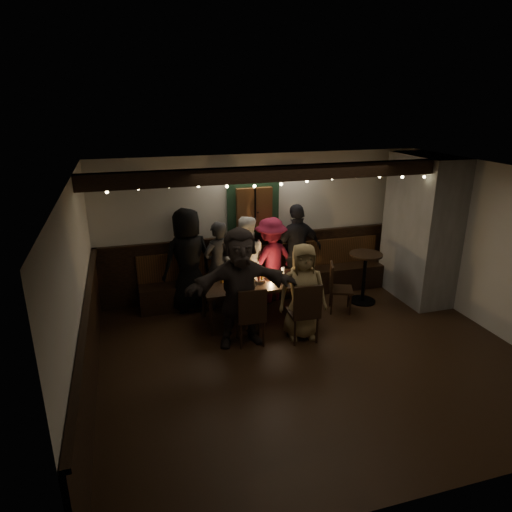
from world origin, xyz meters
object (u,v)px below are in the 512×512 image
object	(u,v)px
dining_table	(259,285)
person_b	(218,265)
high_top	(365,272)
chair_near_right	(305,309)
person_a	(188,260)
person_c	(245,261)
person_f	(240,287)
chair_near_left	(251,313)
person_d	(271,260)
person_e	(297,251)
person_g	(303,291)
chair_end	(336,285)

from	to	relation	value
dining_table	person_b	size ratio (longest dim) A/B	1.22
high_top	person_b	bearing A→B (deg)	167.73
chair_near_right	person_a	bearing A→B (deg)	132.00
person_c	person_f	xyz separation A→B (m)	(-0.42, -1.29, 0.09)
chair_near_left	person_d	bearing A→B (deg)	61.95
person_c	person_a	bearing A→B (deg)	3.63
high_top	person_f	world-z (taller)	person_f
chair_near_left	chair_near_right	bearing A→B (deg)	-8.98
dining_table	person_e	distance (m)	1.25
dining_table	person_a	world-z (taller)	person_a
person_c	person_g	distance (m)	1.47
dining_table	person_g	distance (m)	0.87
high_top	person_c	xyz separation A→B (m)	(-2.07, 0.51, 0.23)
person_b	person_f	world-z (taller)	person_f
person_d	person_e	distance (m)	0.55
chair_near_right	person_e	bearing A→B (deg)	73.08
person_b	person_a	bearing A→B (deg)	-29.88
dining_table	person_d	world-z (taller)	person_d
chair_near_left	person_b	bearing A→B (deg)	96.99
person_a	person_g	bearing A→B (deg)	118.47
chair_near_right	person_d	xyz separation A→B (m)	(-0.02, 1.58, 0.24)
dining_table	chair_near_left	xyz separation A→B (m)	(-0.36, -0.79, -0.09)
person_e	person_d	bearing A→B (deg)	2.22
high_top	person_d	size ratio (longest dim) A/B	0.59
chair_near_right	person_b	xyz separation A→B (m)	(-0.98, 1.59, 0.24)
person_d	person_c	bearing A→B (deg)	-17.88
chair_end	person_a	size ratio (longest dim) A/B	0.48
person_g	person_c	bearing A→B (deg)	120.27
chair_near_right	person_c	world-z (taller)	person_c
dining_table	person_f	world-z (taller)	person_f
high_top	person_e	world-z (taller)	person_e
chair_near_left	chair_end	world-z (taller)	chair_near_left
person_a	person_e	xyz separation A→B (m)	(2.00, 0.04, -0.03)
chair_end	person_b	distance (m)	2.06
chair_near_right	person_b	world-z (taller)	person_b
chair_end	person_g	world-z (taller)	person_g
chair_near_left	high_top	distance (m)	2.53
chair_near_right	high_top	size ratio (longest dim) A/B	1.04
person_a	person_e	size ratio (longest dim) A/B	1.04
chair_near_right	person_g	xyz separation A→B (m)	(0.02, 0.18, 0.21)
chair_near_right	person_c	distance (m)	1.65
high_top	chair_end	bearing A→B (deg)	-162.73
person_a	person_e	bearing A→B (deg)	163.79
person_g	high_top	bearing A→B (deg)	38.27
dining_table	person_a	bearing A→B (deg)	144.95
chair_near_left	chair_near_right	xyz separation A→B (m)	(0.80, -0.13, 0.01)
chair_near_right	person_a	world-z (taller)	person_a
person_g	chair_end	bearing A→B (deg)	45.45
chair_near_left	person_d	xyz separation A→B (m)	(0.78, 1.46, 0.25)
person_d	person_g	distance (m)	1.40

